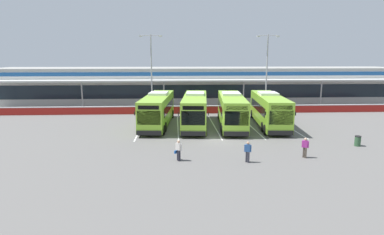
# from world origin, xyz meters

# --- Properties ---
(ground_plane) EXTENTS (200.00, 200.00, 0.00)m
(ground_plane) POSITION_xyz_m (0.00, 0.00, 0.00)
(ground_plane) COLOR #605E5B
(terminal_building) EXTENTS (70.00, 13.00, 6.00)m
(terminal_building) POSITION_xyz_m (-0.00, 26.91, 3.01)
(terminal_building) COLOR silver
(terminal_building) RESTS_ON ground
(red_barrier_wall) EXTENTS (60.00, 0.40, 1.10)m
(red_barrier_wall) POSITION_xyz_m (0.00, 14.50, 0.56)
(red_barrier_wall) COLOR maroon
(red_barrier_wall) RESTS_ON ground
(coach_bus_leftmost) EXTENTS (3.85, 12.33, 3.78)m
(coach_bus_leftmost) POSITION_xyz_m (-6.51, 6.72, 1.79)
(coach_bus_leftmost) COLOR #8CC633
(coach_bus_leftmost) RESTS_ON ground
(coach_bus_left_centre) EXTENTS (3.85, 12.33, 3.78)m
(coach_bus_left_centre) POSITION_xyz_m (-2.21, 6.28, 1.79)
(coach_bus_left_centre) COLOR #8CC633
(coach_bus_left_centre) RESTS_ON ground
(coach_bus_centre) EXTENTS (3.85, 12.33, 3.78)m
(coach_bus_centre) POSITION_xyz_m (1.95, 5.94, 1.79)
(coach_bus_centre) COLOR #8CC633
(coach_bus_centre) RESTS_ON ground
(coach_bus_right_centre) EXTENTS (3.85, 12.33, 3.78)m
(coach_bus_right_centre) POSITION_xyz_m (6.35, 6.05, 1.79)
(coach_bus_right_centre) COLOR #8CC633
(coach_bus_right_centre) RESTS_ON ground
(bay_stripe_far_west) EXTENTS (0.14, 13.00, 0.01)m
(bay_stripe_far_west) POSITION_xyz_m (-8.40, 6.00, 0.00)
(bay_stripe_far_west) COLOR silver
(bay_stripe_far_west) RESTS_ON ground
(bay_stripe_west) EXTENTS (0.14, 13.00, 0.01)m
(bay_stripe_west) POSITION_xyz_m (-4.20, 6.00, 0.00)
(bay_stripe_west) COLOR silver
(bay_stripe_west) RESTS_ON ground
(bay_stripe_mid_west) EXTENTS (0.14, 13.00, 0.01)m
(bay_stripe_mid_west) POSITION_xyz_m (0.00, 6.00, 0.00)
(bay_stripe_mid_west) COLOR silver
(bay_stripe_mid_west) RESTS_ON ground
(bay_stripe_centre) EXTENTS (0.14, 13.00, 0.01)m
(bay_stripe_centre) POSITION_xyz_m (4.20, 6.00, 0.00)
(bay_stripe_centre) COLOR silver
(bay_stripe_centre) RESTS_ON ground
(bay_stripe_mid_east) EXTENTS (0.14, 13.00, 0.01)m
(bay_stripe_mid_east) POSITION_xyz_m (8.40, 6.00, 0.00)
(bay_stripe_mid_east) COLOR silver
(bay_stripe_mid_east) RESTS_ON ground
(pedestrian_with_handbag) EXTENTS (0.59, 0.55, 1.62)m
(pedestrian_with_handbag) POSITION_xyz_m (-4.28, -6.28, 0.86)
(pedestrian_with_handbag) COLOR black
(pedestrian_with_handbag) RESTS_ON ground
(pedestrian_in_dark_coat) EXTENTS (0.52, 0.40, 1.62)m
(pedestrian_in_dark_coat) POSITION_xyz_m (5.71, -6.10, 0.87)
(pedestrian_in_dark_coat) COLOR #4C4238
(pedestrian_in_dark_coat) RESTS_ON ground
(pedestrian_child) EXTENTS (0.54, 0.37, 1.62)m
(pedestrian_child) POSITION_xyz_m (0.93, -6.99, 0.87)
(pedestrian_child) COLOR #33333D
(pedestrian_child) RESTS_ON ground
(lamp_post_west) EXTENTS (3.24, 0.28, 11.00)m
(lamp_post_west) POSITION_xyz_m (-7.87, 17.21, 6.29)
(lamp_post_west) COLOR #9E9EA3
(lamp_post_west) RESTS_ON ground
(lamp_post_centre) EXTENTS (3.24, 0.28, 11.00)m
(lamp_post_centre) POSITION_xyz_m (8.86, 16.30, 6.29)
(lamp_post_centre) COLOR #9E9EA3
(lamp_post_centre) RESTS_ON ground
(litter_bin) EXTENTS (0.54, 0.54, 0.93)m
(litter_bin) POSITION_xyz_m (11.79, -3.04, 0.47)
(litter_bin) COLOR #2D5133
(litter_bin) RESTS_ON ground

